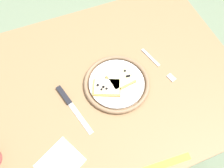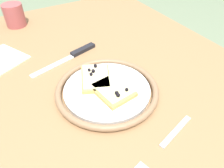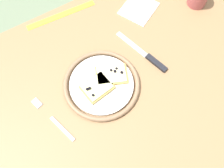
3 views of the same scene
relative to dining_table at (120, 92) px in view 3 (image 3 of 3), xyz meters
name	(u,v)px [view 3 (image 3 of 3)]	position (x,y,z in m)	size (l,w,h in m)	color
ground_plane	(117,127)	(0.00, 0.00, -0.62)	(6.00, 6.00, 0.00)	gray
dining_table	(120,92)	(0.00, 0.00, 0.00)	(1.16, 0.84, 0.70)	#936D47
plate	(101,84)	(-0.06, 0.03, 0.10)	(0.27, 0.27, 0.02)	white
pizza_slice_near	(97,87)	(-0.08, 0.02, 0.11)	(0.11, 0.09, 0.03)	tan
pizza_slice_far	(112,75)	(-0.01, 0.04, 0.11)	(0.13, 0.11, 0.03)	tan
knife	(150,58)	(0.15, 0.03, 0.09)	(0.08, 0.24, 0.01)	silver
fork	(53,119)	(-0.26, 0.01, 0.09)	(0.07, 0.20, 0.00)	#B8B8B8
measuring_tape	(61,15)	(-0.05, 0.38, 0.09)	(0.29, 0.02, 0.00)	yellow
napkin	(139,8)	(0.24, 0.24, 0.09)	(0.14, 0.12, 0.00)	white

